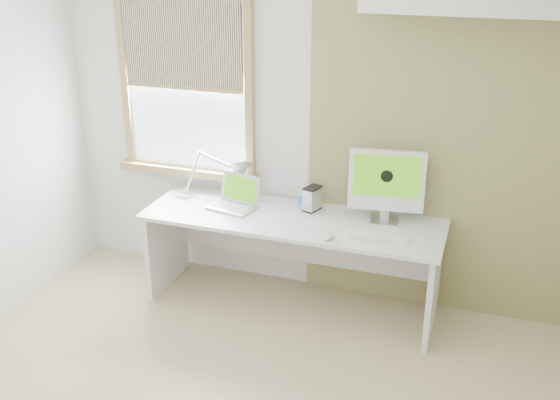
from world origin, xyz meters
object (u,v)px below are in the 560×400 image
at_px(laptop, 236,199).
at_px(imac, 387,182).
at_px(external_drive, 312,199).
at_px(desk, 295,238).
at_px(desk_lamp, 230,175).

relative_size(laptop, imac, 0.71).
bearing_deg(external_drive, imac, -1.19).
height_order(laptop, imac, imac).
relative_size(desk, imac, 4.05).
distance_m(desk, external_drive, 0.33).
height_order(desk_lamp, external_drive, desk_lamp).
xyz_separation_m(desk_lamp, external_drive, (0.67, -0.03, -0.10)).
xyz_separation_m(laptop, external_drive, (0.57, 0.12, 0.03)).
bearing_deg(desk_lamp, desk, -14.49).
bearing_deg(external_drive, desk, -129.09).
relative_size(desk_lamp, imac, 1.23).
bearing_deg(external_drive, laptop, -167.84).
height_order(desk, imac, imac).
relative_size(desk, desk_lamp, 3.30).
bearing_deg(laptop, desk_lamp, 124.99).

